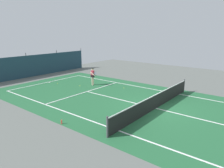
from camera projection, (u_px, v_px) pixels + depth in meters
name	position (u px, v px, depth m)	size (l,w,h in m)	color
ground_plane	(156.00, 108.00, 13.80)	(36.00, 36.00, 0.00)	slate
court_surface	(156.00, 108.00, 13.80)	(11.02, 26.60, 0.01)	#236038
tennis_net	(156.00, 101.00, 13.68)	(10.12, 0.10, 1.10)	black
back_fence	(25.00, 71.00, 23.37)	(16.30, 0.98, 2.70)	#1E3D4C
tennis_player	(93.00, 75.00, 19.61)	(0.58, 0.82, 1.64)	beige
tennis_ball_near_player	(80.00, 86.00, 19.46)	(0.07, 0.07, 0.07)	#CCDB33
tennis_ball_midcourt	(124.00, 88.00, 18.69)	(0.07, 0.07, 0.07)	#CCDB33
tennis_ball_by_sideline	(57.00, 83.00, 20.35)	(0.07, 0.07, 0.07)	#CCDB33
parked_car	(16.00, 67.00, 24.75)	(2.28, 4.34, 1.68)	silver
water_bottle	(62.00, 122.00, 11.45)	(0.08, 0.08, 0.24)	#D84C38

